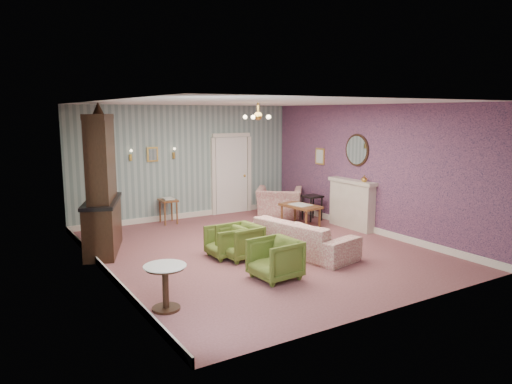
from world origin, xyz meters
TOP-DOWN VIEW (x-y plane):
  - floor at (0.00, 0.00)m, footprint 7.00×7.00m
  - ceiling at (0.00, 0.00)m, footprint 7.00×7.00m
  - wall_back at (0.00, 3.50)m, footprint 6.00×0.00m
  - wall_front at (0.00, -3.50)m, footprint 6.00×0.00m
  - wall_left at (-3.00, 0.00)m, footprint 0.00×7.00m
  - wall_right at (3.00, 0.00)m, footprint 0.00×7.00m
  - wall_right_floral at (2.98, 0.00)m, footprint 0.00×7.00m
  - door at (1.30, 3.46)m, footprint 1.12×0.12m
  - olive_chair_a at (-0.65, -1.58)m, footprint 0.71×0.76m
  - olive_chair_b at (-0.59, -0.30)m, footprint 0.70×0.74m
  - olive_chair_c at (-0.77, -0.07)m, footprint 0.60×0.64m
  - sofa_chintz at (0.60, -0.61)m, footprint 1.15×2.36m
  - wingback_chair at (2.16, 2.40)m, footprint 1.37×1.31m
  - dresser at (-2.65, 1.50)m, footprint 1.17×1.81m
  - fireplace at (2.86, 0.40)m, footprint 0.30×1.40m
  - mantel_vase at (2.84, 0.00)m, footprint 0.15×0.15m
  - oval_mirror at (2.96, 0.40)m, footprint 0.04×0.76m
  - framed_print at (2.97, 1.75)m, footprint 0.04×0.34m
  - coffee_table at (1.99, 1.25)m, footprint 0.69×1.07m
  - side_table_black at (2.57, 1.53)m, footprint 0.43×0.43m
  - pedestal_table at (-2.65, -1.84)m, footprint 0.70×0.70m
  - nesting_table at (-0.66, 3.15)m, footprint 0.42×0.52m
  - gilt_mirror_back at (-0.90, 3.46)m, footprint 0.28×0.06m
  - sconce_left at (-1.45, 3.44)m, footprint 0.16×0.12m
  - sconce_right at (-0.35, 3.44)m, footprint 0.16×0.12m
  - chandelier at (0.00, 0.00)m, footprint 0.56×0.56m
  - burgundy_cushion at (2.11, 2.25)m, footprint 0.41×0.28m

SIDE VIEW (x-z plane):
  - floor at x=0.00m, z-range 0.00..0.00m
  - coffee_table at x=1.99m, z-range 0.00..0.51m
  - side_table_black at x=2.57m, z-range 0.00..0.65m
  - pedestal_table at x=-2.65m, z-range 0.00..0.65m
  - olive_chair_c at x=-0.77m, z-range 0.00..0.65m
  - nesting_table at x=-0.66m, z-range 0.00..0.65m
  - olive_chair_b at x=-0.59m, z-range 0.00..0.71m
  - olive_chair_a at x=-0.65m, z-range 0.00..0.74m
  - sofa_chintz at x=0.60m, z-range 0.00..0.89m
  - burgundy_cushion at x=2.11m, z-range 0.28..0.68m
  - wingback_chair at x=2.16m, z-range 0.00..1.01m
  - fireplace at x=2.86m, z-range 0.00..1.16m
  - door at x=1.30m, z-range 0.00..2.16m
  - mantel_vase at x=2.84m, z-range 1.16..1.31m
  - dresser at x=-2.65m, z-range 0.00..2.85m
  - wall_back at x=0.00m, z-range -1.55..4.45m
  - wall_front at x=0.00m, z-range -1.55..4.45m
  - wall_left at x=-3.00m, z-range -2.05..4.95m
  - wall_right at x=3.00m, z-range -2.05..4.95m
  - wall_right_floral at x=2.98m, z-range -2.05..4.95m
  - framed_print at x=2.97m, z-range 1.39..1.81m
  - gilt_mirror_back at x=-0.90m, z-range 1.52..1.88m
  - sconce_left at x=-1.45m, z-range 1.55..1.85m
  - sconce_right at x=-0.35m, z-range 1.55..1.85m
  - oval_mirror at x=2.96m, z-range 1.43..2.27m
  - chandelier at x=0.00m, z-range 2.45..2.81m
  - ceiling at x=0.00m, z-range 2.90..2.90m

